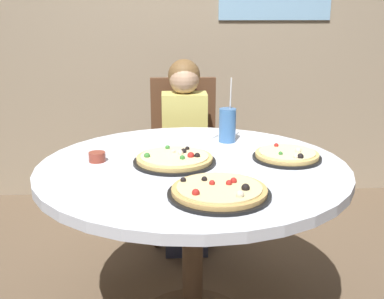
% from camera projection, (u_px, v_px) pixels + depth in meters
% --- Properties ---
extents(dining_table, '(1.27, 1.27, 0.75)m').
position_uv_depth(dining_table, '(193.00, 186.00, 2.04)').
color(dining_table, silver).
rests_on(dining_table, ground_plane).
extents(chair_wooden, '(0.40, 0.40, 0.95)m').
position_uv_depth(chair_wooden, '(184.00, 148.00, 3.03)').
color(chair_wooden, brown).
rests_on(chair_wooden, ground_plane).
extents(diner_child, '(0.26, 0.41, 1.08)m').
position_uv_depth(diner_child, '(185.00, 164.00, 2.87)').
color(diner_child, '#3F4766').
rests_on(diner_child, ground_plane).
extents(pizza_veggie, '(0.34, 0.34, 0.05)m').
position_uv_depth(pizza_veggie, '(175.00, 159.00, 2.03)').
color(pizza_veggie, black).
rests_on(pizza_veggie, dining_table).
extents(pizza_cheese, '(0.36, 0.36, 0.05)m').
position_uv_depth(pizza_cheese, '(219.00, 191.00, 1.68)').
color(pizza_cheese, black).
rests_on(pizza_cheese, dining_table).
extents(pizza_pepperoni, '(0.29, 0.29, 0.05)m').
position_uv_depth(pizza_pepperoni, '(287.00, 155.00, 2.08)').
color(pizza_pepperoni, black).
rests_on(pizza_pepperoni, dining_table).
extents(soda_cup, '(0.08, 0.08, 0.31)m').
position_uv_depth(soda_cup, '(227.00, 125.00, 2.33)').
color(soda_cup, '#3F72B2').
rests_on(soda_cup, dining_table).
extents(sauce_bowl, '(0.07, 0.07, 0.04)m').
position_uv_depth(sauce_bowl, '(97.00, 157.00, 2.05)').
color(sauce_bowl, brown).
rests_on(sauce_bowl, dining_table).
extents(plate_small, '(0.18, 0.18, 0.01)m').
position_uv_depth(plate_small, '(200.00, 135.00, 2.46)').
color(plate_small, white).
rests_on(plate_small, dining_table).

